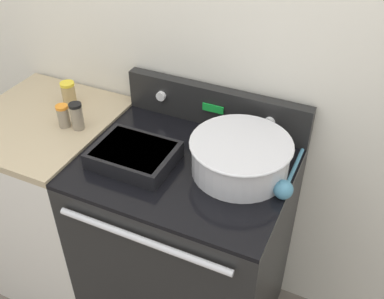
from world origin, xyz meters
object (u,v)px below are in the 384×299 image
(ladle, at_px, (285,187))
(casserole_dish, at_px, (134,154))
(spice_jar_black_cap, at_px, (77,116))
(spice_jar_orange_cap, at_px, (63,116))
(mixing_bowl, at_px, (240,155))
(spice_jar_yellow_cap, at_px, (69,94))

(ladle, bearing_deg, casserole_dish, -173.17)
(spice_jar_black_cap, xyz_separation_m, spice_jar_orange_cap, (-0.06, -0.01, -0.01))
(mixing_bowl, relative_size, spice_jar_black_cap, 3.19)
(casserole_dish, height_order, ladle, ladle)
(mixing_bowl, distance_m, casserole_dish, 0.39)
(ladle, height_order, spice_jar_yellow_cap, spice_jar_yellow_cap)
(ladle, bearing_deg, spice_jar_orange_cap, 179.66)
(casserole_dish, distance_m, ladle, 0.56)
(casserole_dish, distance_m, spice_jar_black_cap, 0.32)
(ladle, distance_m, spice_jar_orange_cap, 0.92)
(mixing_bowl, height_order, casserole_dish, mixing_bowl)
(spice_jar_yellow_cap, bearing_deg, casserole_dish, -25.27)
(casserole_dish, bearing_deg, ladle, 6.83)
(ladle, relative_size, spice_jar_orange_cap, 3.28)
(casserole_dish, relative_size, spice_jar_yellow_cap, 2.67)
(spice_jar_orange_cap, bearing_deg, mixing_bowl, 3.33)
(casserole_dish, bearing_deg, spice_jar_orange_cap, 169.08)
(ladle, relative_size, spice_jar_black_cap, 2.75)
(mixing_bowl, xyz_separation_m, spice_jar_black_cap, (-0.68, -0.03, -0.00))
(spice_jar_black_cap, bearing_deg, ladle, -1.02)
(ladle, xyz_separation_m, spice_jar_yellow_cap, (-1.00, 0.15, 0.04))
(mixing_bowl, height_order, spice_jar_black_cap, mixing_bowl)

